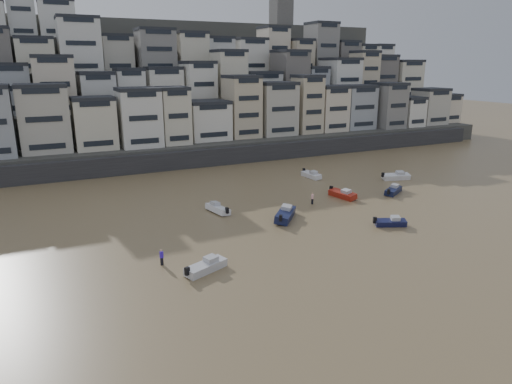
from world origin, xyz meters
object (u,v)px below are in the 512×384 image
boat_b (391,222)px  boat_j (206,265)px  boat_g (396,176)px  boat_f (218,208)px  boat_i (311,174)px  person_blue (162,257)px  person_pink (312,198)px  boat_e (343,193)px  boat_c (285,213)px  boat_d (393,189)px

boat_b → boat_j: (-25.90, -2.29, 0.10)m
boat_g → boat_j: 48.13m
boat_f → boat_i: bearing=-75.1°
boat_f → person_blue: size_ratio=2.84×
boat_g → boat_j: (-43.47, -20.66, -0.04)m
boat_g → person_pink: (-21.53, -5.99, 0.13)m
boat_f → person_blue: 17.86m
boat_i → boat_e: bearing=-14.6°
boat_c → boat_i: size_ratio=1.25×
boat_i → boat_f: boat_i is taller
boat_c → boat_j: 18.34m
boat_i → person_blue: person_blue is taller
boat_c → person_blue: (-18.63, -7.10, 0.01)m
boat_j → person_pink: size_ratio=2.93×
boat_d → person_blue: (-40.39, -10.48, 0.18)m
boat_f → boat_j: size_ratio=0.97×
boat_e → person_pink: person_pink is taller
boat_c → boat_i: (15.48, 17.97, -0.17)m
person_blue → boat_j: bearing=-43.5°
boat_c → person_pink: size_ratio=3.61×
boat_i → person_blue: 42.33m
boat_c → boat_d: size_ratio=1.24×
boat_i → person_pink: 16.26m
boat_c → boat_e: (12.96, 4.96, -0.15)m
boat_e → boat_g: boat_g is taller
boat_i → person_pink: size_ratio=2.87×
person_blue → boat_e: bearing=20.9°
person_pink → boat_j: bearing=-146.2°
boat_d → boat_c: bearing=158.2°
person_pink → boat_i: bearing=58.2°
boat_i → boat_j: bearing=-50.6°
boat_d → boat_j: bearing=170.0°
boat_e → boat_f: size_ratio=1.05×
boat_f → boat_d: boat_d is taller
boat_e → boat_g: size_ratio=0.96×
boat_b → person_pink: (-3.97, 12.38, 0.28)m
boat_e → boat_i: bearing=157.7°
boat_i → person_pink: (-8.56, -13.82, 0.19)m
boat_b → boat_j: boat_j is taller
boat_c → person_blue: bearing=151.5°
boat_d → person_pink: (-14.85, 0.76, 0.18)m
boat_c → boat_i: 23.72m
boat_f → boat_b: (18.04, -14.82, -0.08)m
boat_i → boat_d: (6.28, -14.58, 0.01)m
boat_g → boat_b: (-17.56, -18.37, -0.15)m
boat_e → boat_j: 31.98m
boat_e → boat_b: size_ratio=1.19×
boat_e → boat_b: boat_e is taller
boat_e → boat_f: bearing=-106.0°
boat_e → person_blue: bearing=-80.5°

